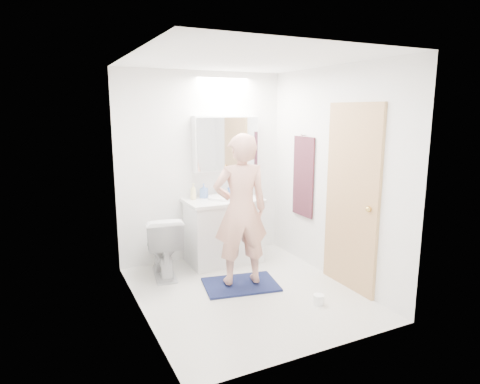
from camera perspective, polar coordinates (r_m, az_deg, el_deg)
floor at (r=4.56m, az=0.84°, el=-13.67°), size 2.50×2.50×0.00m
ceiling at (r=4.16m, az=0.94°, el=17.85°), size 2.50×2.50×0.00m
wall_back at (r=5.33m, az=-5.22°, el=3.44°), size 2.50×0.00×2.50m
wall_front at (r=3.16m, az=11.21°, el=-2.22°), size 2.50×0.00×2.50m
wall_left at (r=3.83m, az=-13.94°, el=0.06°), size 0.00×2.50×2.50m
wall_right at (r=4.79m, az=12.72°, el=2.32°), size 0.00×2.50×2.50m
vanity_cabinet at (r=5.30m, az=-2.30°, el=-5.53°), size 0.90×0.55×0.78m
countertop at (r=5.20m, az=-2.33°, el=-1.20°), size 0.95×0.58×0.04m
sink_basin at (r=5.22m, az=-2.47°, el=-0.76°), size 0.36×0.36×0.03m
faucet at (r=5.38m, az=-3.28°, el=0.30°), size 0.02×0.02×0.16m
medicine_cabinet at (r=5.34m, az=-1.96°, el=6.73°), size 0.88×0.14×0.70m
mirror_panel at (r=5.27m, az=-1.62°, el=6.68°), size 0.84×0.01×0.66m
toilet at (r=4.95m, az=-10.61°, el=-7.25°), size 0.51×0.77×0.74m
bath_rug at (r=4.71m, az=0.09°, el=-12.65°), size 0.89×0.69×0.02m
person at (r=4.43m, az=0.10°, el=-2.49°), size 0.66×0.50×1.64m
door at (r=4.55m, az=15.15°, el=-0.83°), size 0.04×0.80×2.00m
door_knob at (r=4.32m, az=17.32°, el=-2.28°), size 0.06×0.06×0.06m
towel at (r=5.23m, az=8.72°, el=2.09°), size 0.02×0.42×1.00m
towel_hook at (r=5.16m, az=8.78°, el=7.79°), size 0.07×0.02×0.02m
soap_bottle_a at (r=5.19m, az=-6.48°, el=0.07°), size 0.11×0.11×0.20m
soap_bottle_b at (r=5.27m, az=-5.01°, el=0.18°), size 0.12×0.12×0.18m
toothbrush_cup at (r=5.40m, az=-1.16°, el=0.07°), size 0.11×0.11×0.10m
toilet_paper_roll at (r=4.36m, az=10.80°, el=-14.38°), size 0.11×0.11×0.10m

